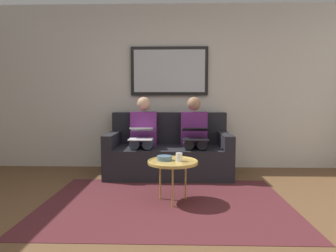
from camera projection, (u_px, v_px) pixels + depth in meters
ground_plane at (162, 248)px, 2.27m from camera, size 6.00×5.20×0.10m
wall_rear at (169, 87)px, 4.74m from camera, size 6.00×0.12×2.60m
area_rug at (166, 203)px, 3.11m from camera, size 2.60×1.80×0.01m
couch at (169, 153)px, 4.35m from camera, size 1.76×0.90×0.90m
framed_mirror at (169, 71)px, 4.62m from camera, size 1.22×0.05×0.76m
coffee_table at (173, 163)px, 3.12m from camera, size 0.54×0.54×0.45m
cup at (179, 157)px, 3.11m from camera, size 0.07×0.07×0.09m
bowl at (165, 158)px, 3.16m from camera, size 0.16×0.16×0.05m
person_left at (194, 134)px, 4.24m from camera, size 0.38×0.58×1.14m
laptop_black at (195, 134)px, 4.00m from camera, size 0.35×0.38×0.16m
person_right at (143, 133)px, 4.26m from camera, size 0.38×0.58×1.14m
laptop_white at (141, 134)px, 4.02m from camera, size 0.32×0.38×0.16m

